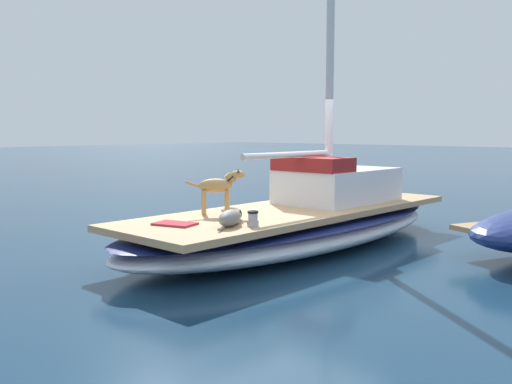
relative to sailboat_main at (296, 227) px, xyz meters
The scene contains 9 objects.
ground_plane 0.34m from the sailboat_main, ahead, with size 120.00×120.00×0.00m, color navy.
sailboat_main is the anchor object (origin of this frame).
mast_main 3.52m from the sailboat_main, 89.78° to the left, with size 0.14×2.27×6.95m.
cabin_house 1.30m from the sailboat_main, 89.80° to the left, with size 1.41×2.22×0.84m.
dog_tan 1.62m from the sailboat_main, 108.72° to the right, with size 0.65×0.78×0.70m.
dog_grey 2.09m from the sailboat_main, 77.26° to the right, with size 0.54×0.87×0.22m.
deck_winch 2.00m from the sailboat_main, 68.68° to the right, with size 0.16×0.16×0.21m.
coiled_rope 1.19m from the sailboat_main, 119.75° to the right, with size 0.32×0.32×0.04m, color beige.
deck_towel 2.51m from the sailboat_main, 93.42° to the right, with size 0.56×0.36×0.03m, color #C6333D.
Camera 1 is at (5.94, -7.37, 1.96)m, focal length 39.83 mm.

